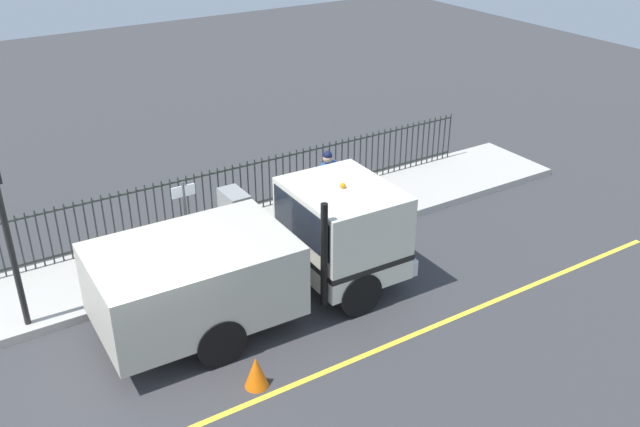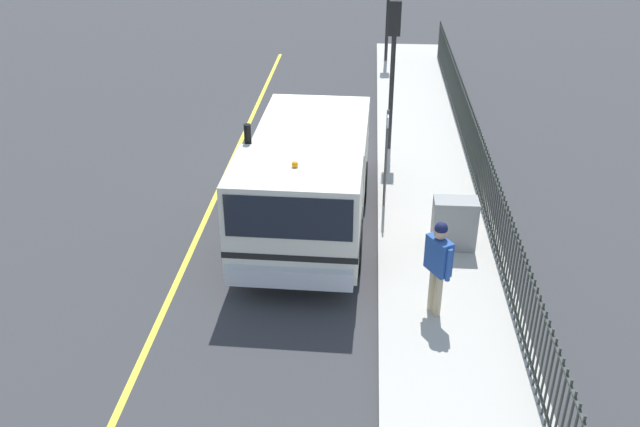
# 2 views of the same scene
# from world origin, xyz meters

# --- Properties ---
(ground_plane) EXTENTS (56.53, 56.53, 0.00)m
(ground_plane) POSITION_xyz_m (0.00, 0.00, 0.00)
(ground_plane) COLOR #38383A
(ground_plane) RESTS_ON ground
(sidewalk_slab) EXTENTS (2.52, 25.69, 0.18)m
(sidewalk_slab) POSITION_xyz_m (3.17, 0.00, 0.09)
(sidewalk_slab) COLOR #B7B2A8
(sidewalk_slab) RESTS_ON ground
(lane_marking) EXTENTS (0.12, 23.12, 0.01)m
(lane_marking) POSITION_xyz_m (-1.95, 0.00, 0.00)
(lane_marking) COLOR yellow
(lane_marking) RESTS_ON ground
(work_truck) EXTENTS (2.57, 6.39, 2.67)m
(work_truck) POSITION_xyz_m (0.37, -2.75, 1.31)
(work_truck) COLOR silver
(work_truck) RESTS_ON ground
(worker_standing) EXTENTS (0.46, 0.57, 1.79)m
(worker_standing) POSITION_xyz_m (2.87, -5.68, 1.27)
(worker_standing) COLOR #264C99
(worker_standing) RESTS_ON sidewalk_slab
(iron_fence) EXTENTS (0.04, 21.88, 1.38)m
(iron_fence) POSITION_xyz_m (4.25, -0.00, 0.87)
(iron_fence) COLOR #2D332D
(iron_fence) RESTS_ON sidewalk_slab
(traffic_light_near) EXTENTS (0.31, 0.22, 3.88)m
(traffic_light_near) POSITION_xyz_m (2.21, 1.72, 2.94)
(traffic_light_near) COLOR black
(traffic_light_near) RESTS_ON sidewalk_slab
(utility_cabinet) EXTENTS (0.88, 0.49, 1.06)m
(utility_cabinet) POSITION_xyz_m (3.42, -3.39, 0.70)
(utility_cabinet) COLOR gray
(utility_cabinet) RESTS_ON sidewalk_slab
(traffic_cone) EXTENTS (0.43, 0.43, 0.61)m
(traffic_cone) POSITION_xyz_m (-1.61, -1.31, 0.31)
(traffic_cone) COLOR orange
(traffic_cone) RESTS_ON ground
(street_sign) EXTENTS (0.06, 0.50, 2.27)m
(street_sign) POSITION_xyz_m (2.04, -1.65, 1.60)
(street_sign) COLOR #4C4C4C
(street_sign) RESTS_ON sidewalk_slab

